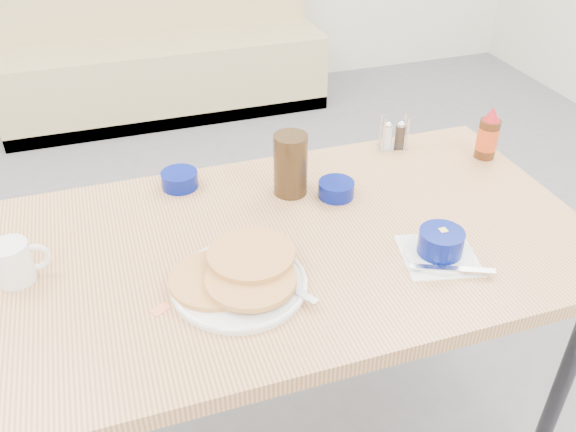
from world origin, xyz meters
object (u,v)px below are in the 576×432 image
object	(u,v)px
grits_setting	(440,246)
syrup_bottle	(488,136)
butter_bowl	(336,189)
coffee_mug	(14,262)
creamer_bowl	(180,180)
amber_tumbler	(291,165)
booth_bench	(162,53)
dining_table	(301,258)
pancake_plate	(239,277)
condiment_caddy	(393,137)

from	to	relation	value
grits_setting	syrup_bottle	size ratio (longest dim) A/B	1.35
butter_bowl	coffee_mug	bearing A→B (deg)	-173.21
creamer_bowl	amber_tumbler	xyz separation A→B (m)	(0.27, -0.12, 0.06)
creamer_bowl	amber_tumbler	bearing A→B (deg)	-23.37
grits_setting	syrup_bottle	xyz separation A→B (m)	(0.36, 0.37, 0.04)
booth_bench	coffee_mug	bearing A→B (deg)	-104.36
booth_bench	creamer_bowl	size ratio (longest dim) A/B	19.34
dining_table	coffee_mug	distance (m)	0.65
coffee_mug	syrup_bottle	world-z (taller)	syrup_bottle
booth_bench	pancake_plate	xyz separation A→B (m)	(-0.18, -2.65, 0.43)
pancake_plate	grits_setting	bearing A→B (deg)	-6.07
condiment_caddy	amber_tumbler	bearing A→B (deg)	-147.75
booth_bench	pancake_plate	world-z (taller)	booth_bench
booth_bench	butter_bowl	bearing A→B (deg)	-86.46
grits_setting	syrup_bottle	bearing A→B (deg)	45.81
syrup_bottle	dining_table	bearing A→B (deg)	-162.13
dining_table	pancake_plate	size ratio (longest dim) A/B	4.76
grits_setting	amber_tumbler	bearing A→B (deg)	122.53
dining_table	booth_bench	bearing A→B (deg)	90.00
condiment_caddy	pancake_plate	bearing A→B (deg)	-130.53
grits_setting	amber_tumbler	size ratio (longest dim) A/B	1.26
dining_table	butter_bowl	distance (m)	0.22
pancake_plate	coffee_mug	size ratio (longest dim) A/B	2.43
coffee_mug	pancake_plate	bearing A→B (deg)	-20.58
pancake_plate	butter_bowl	size ratio (longest dim) A/B	3.10
creamer_bowl	butter_bowl	xyz separation A→B (m)	(0.38, -0.18, -0.00)
dining_table	grits_setting	distance (m)	0.34
booth_bench	dining_table	distance (m)	2.56
booth_bench	grits_setting	world-z (taller)	booth_bench
booth_bench	amber_tumbler	size ratio (longest dim) A/B	11.33
booth_bench	butter_bowl	size ratio (longest dim) A/B	20.06
dining_table	pancake_plate	xyz separation A→B (m)	(-0.18, -0.12, 0.08)
creamer_bowl	condiment_caddy	size ratio (longest dim) A/B	0.96
creamer_bowl	syrup_bottle	distance (m)	0.88
condiment_caddy	syrup_bottle	bearing A→B (deg)	-18.47
butter_bowl	grits_setting	bearing A→B (deg)	-67.74
coffee_mug	dining_table	bearing A→B (deg)	-4.58
dining_table	creamer_bowl	world-z (taller)	creamer_bowl
syrup_bottle	pancake_plate	bearing A→B (deg)	-158.39
creamer_bowl	condiment_caddy	xyz separation A→B (m)	(0.64, 0.02, 0.01)
coffee_mug	creamer_bowl	size ratio (longest dim) A/B	1.23
syrup_bottle	butter_bowl	bearing A→B (deg)	-172.82
amber_tumbler	syrup_bottle	bearing A→B (deg)	0.49
grits_setting	syrup_bottle	distance (m)	0.52
grits_setting	creamer_bowl	world-z (taller)	grits_setting
condiment_caddy	dining_table	bearing A→B (deg)	-128.65
coffee_mug	amber_tumbler	world-z (taller)	amber_tumbler
amber_tumbler	syrup_bottle	distance (m)	0.60
creamer_bowl	condiment_caddy	bearing A→B (deg)	1.79
butter_bowl	syrup_bottle	size ratio (longest dim) A/B	0.60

